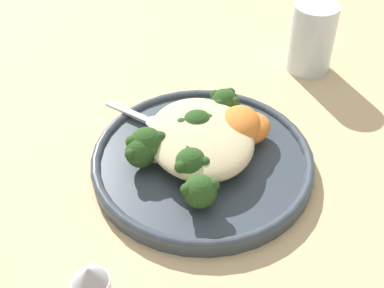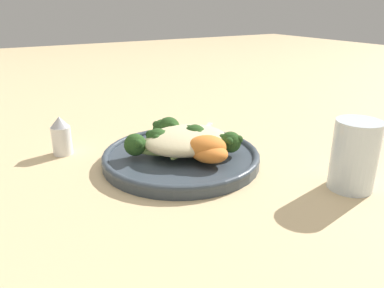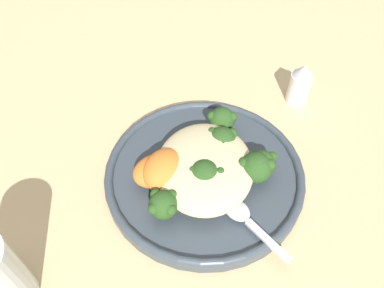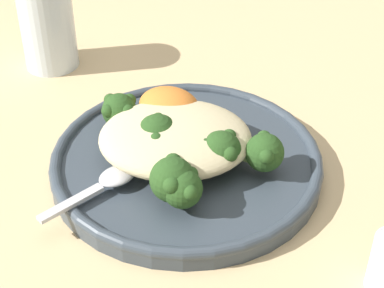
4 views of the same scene
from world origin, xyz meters
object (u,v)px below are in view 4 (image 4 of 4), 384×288
(spoon, at_px, (108,181))
(water_glass, at_px, (48,27))
(broccoli_stalk_5, at_px, (187,177))
(sweet_potato_chunk_0, at_px, (171,106))
(broccoli_stalk_6, at_px, (219,149))
(plate, at_px, (186,162))
(broccoli_stalk_1, at_px, (160,133))
(sweet_potato_chunk_1, at_px, (169,107))
(quinoa_mound, at_px, (175,136))
(broccoli_stalk_4, at_px, (176,173))
(broccoli_stalk_2, at_px, (165,136))
(broccoli_stalk_3, at_px, (166,146))
(broccoli_stalk_7, at_px, (255,150))
(broccoli_stalk_0, at_px, (130,114))

(spoon, xyz_separation_m, water_glass, (-0.10, 0.25, 0.03))
(broccoli_stalk_5, relative_size, sweet_potato_chunk_0, 2.01)
(broccoli_stalk_6, bearing_deg, plate, -138.21)
(broccoli_stalk_1, bearing_deg, sweet_potato_chunk_1, -111.30)
(quinoa_mound, height_order, broccoli_stalk_4, broccoli_stalk_4)
(broccoli_stalk_2, distance_m, broccoli_stalk_5, 0.06)
(quinoa_mound, height_order, sweet_potato_chunk_1, sweet_potato_chunk_1)
(quinoa_mound, height_order, broccoli_stalk_1, quinoa_mound)
(broccoli_stalk_1, bearing_deg, broccoli_stalk_5, 103.43)
(broccoli_stalk_3, distance_m, broccoli_stalk_7, 0.08)
(broccoli_stalk_4, height_order, broccoli_stalk_6, broccoli_stalk_4)
(broccoli_stalk_4, bearing_deg, broccoli_stalk_0, -133.79)
(broccoli_stalk_2, height_order, broccoli_stalk_7, broccoli_stalk_2)
(broccoli_stalk_6, bearing_deg, broccoli_stalk_1, -140.21)
(plate, distance_m, water_glass, 0.27)
(plate, xyz_separation_m, broccoli_stalk_4, (-0.01, -0.05, 0.03))
(sweet_potato_chunk_0, height_order, water_glass, water_glass)
(broccoli_stalk_0, bearing_deg, broccoli_stalk_4, 133.03)
(broccoli_stalk_0, height_order, sweet_potato_chunk_1, sweet_potato_chunk_1)
(broccoli_stalk_0, distance_m, broccoli_stalk_1, 0.04)
(broccoli_stalk_2, bearing_deg, broccoli_stalk_6, 130.40)
(broccoli_stalk_3, distance_m, broccoli_stalk_4, 0.05)
(sweet_potato_chunk_1, bearing_deg, broccoli_stalk_4, -84.34)
(sweet_potato_chunk_0, bearing_deg, plate, -74.75)
(quinoa_mound, distance_m, sweet_potato_chunk_0, 0.06)
(quinoa_mound, bearing_deg, sweet_potato_chunk_1, 99.04)
(broccoli_stalk_2, distance_m, broccoli_stalk_7, 0.09)
(broccoli_stalk_3, height_order, broccoli_stalk_7, broccoli_stalk_7)
(spoon, height_order, water_glass, water_glass)
(broccoli_stalk_0, height_order, broccoli_stalk_5, same)
(broccoli_stalk_6, xyz_separation_m, sweet_potato_chunk_0, (-0.05, 0.08, -0.00))
(broccoli_stalk_4, bearing_deg, sweet_potato_chunk_1, -155.63)
(plate, bearing_deg, broccoli_stalk_0, 142.64)
(broccoli_stalk_5, bearing_deg, spoon, -83.95)
(quinoa_mound, distance_m, broccoli_stalk_4, 0.06)
(broccoli_stalk_3, distance_m, broccoli_stalk_5, 0.05)
(broccoli_stalk_7, bearing_deg, broccoli_stalk_6, -137.05)
(broccoli_stalk_7, bearing_deg, sweet_potato_chunk_1, 179.85)
(plate, distance_m, broccoli_stalk_1, 0.04)
(broccoli_stalk_7, bearing_deg, broccoli_stalk_4, -115.18)
(broccoli_stalk_2, height_order, water_glass, water_glass)
(broccoli_stalk_5, height_order, broccoli_stalk_7, broccoli_stalk_7)
(broccoli_stalk_3, relative_size, sweet_potato_chunk_1, 1.46)
(quinoa_mound, distance_m, broccoli_stalk_6, 0.05)
(broccoli_stalk_1, relative_size, sweet_potato_chunk_0, 1.74)
(plate, distance_m, sweet_potato_chunk_0, 0.07)
(sweet_potato_chunk_0, bearing_deg, broccoli_stalk_5, -80.63)
(broccoli_stalk_3, height_order, sweet_potato_chunk_1, sweet_potato_chunk_1)
(water_glass, bearing_deg, broccoli_stalk_0, -55.23)
(broccoli_stalk_4, height_order, broccoli_stalk_7, broccoli_stalk_4)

